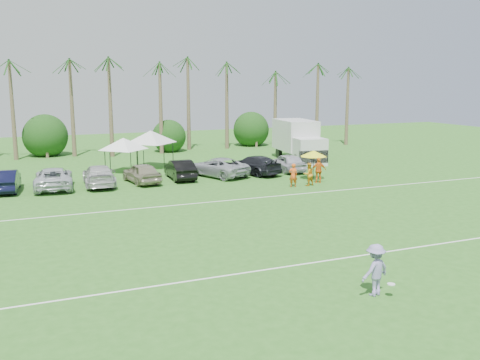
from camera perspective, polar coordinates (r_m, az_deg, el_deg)
name	(u,v)px	position (r m, az deg, el deg)	size (l,w,h in m)	color
ground	(288,288)	(19.44, 5.18, -11.41)	(120.00, 120.00, 0.00)	#2C661E
field_lines	(212,231)	(26.39, -2.97, -5.42)	(80.00, 12.10, 0.01)	white
palm_tree_3	(17,50)	(53.98, -22.69, 12.72)	(2.40, 2.40, 11.90)	brown
palm_tree_4	(65,78)	(54.10, -18.19, 10.25)	(2.40, 2.40, 8.90)	brown
palm_tree_5	(107,69)	(54.59, -13.98, 11.38)	(2.40, 2.40, 9.90)	brown
palm_tree_6	(148,61)	(55.38, -9.84, 12.40)	(2.40, 2.40, 10.90)	brown
palm_tree_7	(186,53)	(56.45, -5.80, 13.33)	(2.40, 2.40, 11.90)	brown
palm_tree_8	(231,79)	(58.04, -0.94, 10.75)	(2.40, 2.40, 8.90)	brown
palm_tree_9	(273,71)	(60.08, 3.58, 11.55)	(2.40, 2.40, 9.90)	brown
palm_tree_10	(313,63)	(62.47, 7.80, 12.23)	(2.40, 2.40, 10.90)	brown
palm_tree_11	(343,56)	(64.62, 10.96, 12.83)	(2.40, 2.40, 11.90)	brown
bush_tree_1	(46,138)	(55.23, -20.01, 4.22)	(4.00, 4.00, 4.00)	brown
bush_tree_2	(166,133)	(57.05, -7.87, 4.94)	(4.00, 4.00, 4.00)	brown
bush_tree_3	(253,130)	(60.38, 1.38, 5.34)	(4.00, 4.00, 4.00)	brown
sideline_player_a	(293,175)	(37.17, 5.69, 0.51)	(0.60, 0.39, 1.64)	#F1571A
sideline_player_b	(309,174)	(37.73, 7.33, 0.61)	(0.79, 0.62, 1.63)	orange
sideline_player_c	(319,170)	(38.86, 8.40, 1.03)	(1.07, 0.45, 1.83)	orange
box_truck	(299,139)	(49.42, 6.29, 4.33)	(3.54, 7.42, 3.69)	silver
canopy_tent_left	(123,138)	(43.51, -12.35, 4.41)	(4.04, 4.04, 3.27)	black
canopy_tent_right	(151,131)	(45.66, -9.51, 5.22)	(4.54, 4.54, 3.68)	black
market_umbrella	(314,154)	(39.86, 7.86, 2.81)	(1.98, 1.98, 2.20)	black
frisbee_player	(375,270)	(19.03, 14.22, -9.28)	(1.30, 0.99, 1.81)	#8E84BC
parked_car_1	(6,181)	(38.73, -23.71, -0.06)	(1.55, 4.45, 1.47)	black
parked_car_2	(54,178)	(38.54, -19.26, 0.19)	(2.43, 5.28, 1.47)	silver
parked_car_3	(99,175)	(38.67, -14.82, 0.47)	(2.05, 5.05, 1.47)	#BDBDBD
parked_car_4	(142,173)	(39.08, -10.45, 0.75)	(1.73, 4.30, 1.47)	gray
parked_car_5	(180,169)	(40.25, -6.41, 1.14)	(1.55, 4.45, 1.47)	black
parked_car_6	(218,167)	(41.15, -2.40, 1.40)	(2.43, 5.28, 1.47)	#A5A9AE
parked_car_7	(254,165)	(42.14, 1.50, 1.62)	(2.05, 5.05, 1.47)	black
parked_car_8	(287,163)	(43.52, 5.06, 1.87)	(1.73, 4.30, 1.47)	silver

